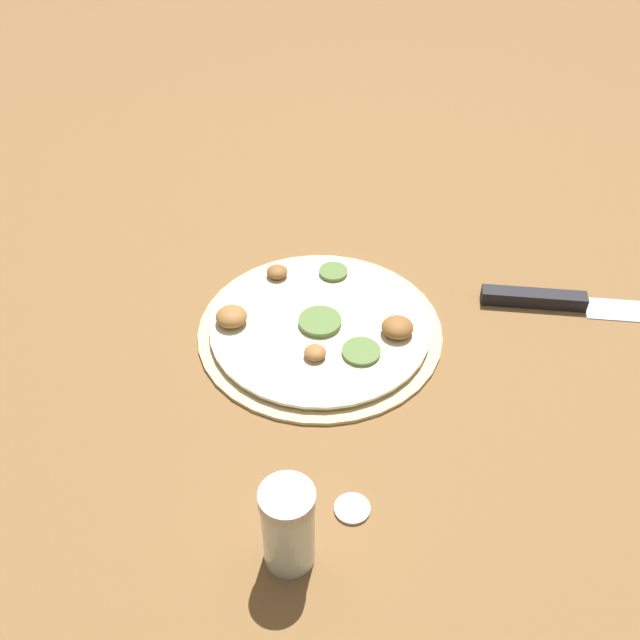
{
  "coord_description": "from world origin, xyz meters",
  "views": [
    {
      "loc": [
        0.04,
        0.64,
        0.6
      ],
      "look_at": [
        0.0,
        0.0,
        0.02
      ],
      "focal_mm": 42.0,
      "sensor_mm": 36.0,
      "label": 1
    }
  ],
  "objects": [
    {
      "name": "loose_cap",
      "position": [
        -0.01,
        0.24,
        0.0
      ],
      "size": [
        0.03,
        0.03,
        0.01
      ],
      "color": "beige",
      "rests_on": "ground_plane"
    },
    {
      "name": "knife",
      "position": [
        -0.32,
        -0.02,
        0.01
      ],
      "size": [
        0.36,
        0.09,
        0.02
      ],
      "rotation": [
        0.0,
        0.0,
        2.96
      ],
      "color": "silver",
      "rests_on": "ground_plane"
    },
    {
      "name": "pizza",
      "position": [
        0.0,
        -0.0,
        0.01
      ],
      "size": [
        0.29,
        0.29,
        0.03
      ],
      "color": "beige",
      "rests_on": "ground_plane"
    },
    {
      "name": "ground_plane",
      "position": [
        0.0,
        0.0,
        0.0
      ],
      "size": [
        3.0,
        3.0,
        0.0
      ],
      "primitive_type": "plane",
      "color": "brown"
    },
    {
      "name": "spice_jar",
      "position": [
        0.05,
        0.29,
        0.05
      ],
      "size": [
        0.05,
        0.05,
        0.09
      ],
      "color": "silver",
      "rests_on": "ground_plane"
    }
  ]
}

